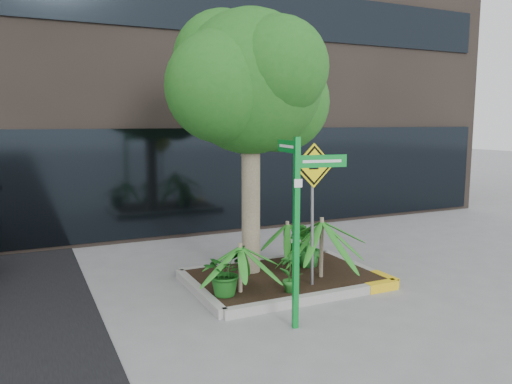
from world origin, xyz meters
name	(u,v)px	position (x,y,z in m)	size (l,w,h in m)	color
ground	(282,289)	(0.00, 0.00, 0.00)	(80.00, 80.00, 0.00)	gray
planter	(286,277)	(0.23, 0.27, 0.10)	(3.35, 2.36, 0.15)	#9E9E99
tree	(250,83)	(-0.25, 0.76, 3.53)	(3.22, 2.86, 4.84)	tan
palm_front	(322,221)	(0.73, -0.09, 1.14)	(1.19, 1.19, 1.33)	tan
palm_left	(240,247)	(-0.87, -0.20, 0.90)	(0.90, 0.90, 1.00)	tan
palm_back	(287,224)	(0.64, 0.98, 0.91)	(0.91, 0.91, 1.01)	tan
shrub_a	(224,272)	(-1.15, -0.22, 0.53)	(0.68, 0.68, 0.75)	#195819
shrub_b	(309,246)	(0.87, 0.57, 0.54)	(0.44, 0.44, 0.79)	#206C24
shrub_c	(290,271)	(-0.16, -0.55, 0.49)	(0.36, 0.36, 0.69)	#20671F
shrub_d	(298,243)	(0.83, 0.88, 0.54)	(0.43, 0.43, 0.78)	#1E651D
street_sign_post	(298,211)	(-0.54, -1.46, 1.64)	(0.78, 0.84, 2.66)	#0C8D2D
cattle_sign	(313,190)	(0.37, -0.37, 1.75)	(0.73, 0.11, 2.37)	slate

